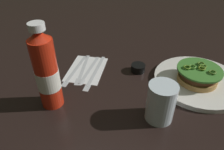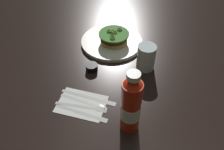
# 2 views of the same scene
# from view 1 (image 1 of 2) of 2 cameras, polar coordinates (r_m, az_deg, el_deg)

# --- Properties ---
(ground_plane) EXTENTS (3.00, 3.00, 0.00)m
(ground_plane) POSITION_cam_1_polar(r_m,az_deg,el_deg) (0.61, 10.87, -8.48)
(ground_plane) COLOR black
(dinner_plate) EXTENTS (0.28, 0.28, 0.02)m
(dinner_plate) POSITION_cam_1_polar(r_m,az_deg,el_deg) (0.74, 22.41, -1.42)
(dinner_plate) COLOR silver
(dinner_plate) RESTS_ON ground_plane
(burger_sandwich) EXTENTS (0.14, 0.14, 0.05)m
(burger_sandwich) POSITION_cam_1_polar(r_m,az_deg,el_deg) (0.71, 22.49, 0.08)
(burger_sandwich) COLOR #B98747
(burger_sandwich) RESTS_ON dinner_plate
(ketchup_bottle) EXTENTS (0.06, 0.06, 0.24)m
(ketchup_bottle) POSITION_cam_1_polar(r_m,az_deg,el_deg) (0.57, -17.43, 0.73)
(ketchup_bottle) COLOR red
(ketchup_bottle) RESTS_ON ground_plane
(water_glass) EXTENTS (0.07, 0.07, 0.11)m
(water_glass) POSITION_cam_1_polar(r_m,az_deg,el_deg) (0.55, 13.20, -7.29)
(water_glass) COLOR silver
(water_glass) RESTS_ON ground_plane
(condiment_cup) EXTENTS (0.05, 0.05, 0.03)m
(condiment_cup) POSITION_cam_1_polar(r_m,az_deg,el_deg) (0.74, 7.14, 1.93)
(condiment_cup) COLOR black
(condiment_cup) RESTS_ON ground_plane
(napkin) EXTENTS (0.19, 0.15, 0.00)m
(napkin) POSITION_cam_1_polar(r_m,az_deg,el_deg) (0.75, -6.99, 1.64)
(napkin) COLOR white
(napkin) RESTS_ON ground_plane
(butter_knife) EXTENTS (0.20, 0.04, 0.00)m
(butter_knife) POSITION_cam_1_polar(r_m,az_deg,el_deg) (0.74, -10.40, 1.07)
(butter_knife) COLOR silver
(butter_knife) RESTS_ON napkin
(fork_utensil) EXTENTS (0.19, 0.07, 0.00)m
(fork_utensil) POSITION_cam_1_polar(r_m,az_deg,el_deg) (0.74, -8.19, 1.13)
(fork_utensil) COLOR silver
(fork_utensil) RESTS_ON napkin
(spoon_utensil) EXTENTS (0.18, 0.03, 0.00)m
(spoon_utensil) POSITION_cam_1_polar(r_m,az_deg,el_deg) (0.73, -6.94, 0.53)
(spoon_utensil) COLOR silver
(spoon_utensil) RESTS_ON napkin
(steak_knife) EXTENTS (0.21, 0.05, 0.00)m
(steak_knife) POSITION_cam_1_polar(r_m,az_deg,el_deg) (0.72, -4.95, 0.39)
(steak_knife) COLOR silver
(steak_knife) RESTS_ON napkin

